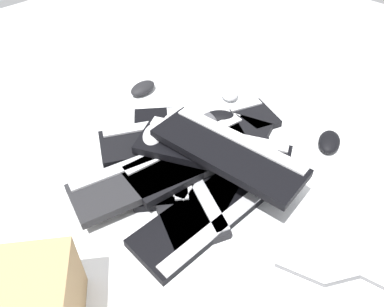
% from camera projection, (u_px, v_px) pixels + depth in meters
% --- Properties ---
extents(ground_plane, '(3.20, 3.20, 0.00)m').
position_uv_depth(ground_plane, '(205.00, 160.00, 1.15)').
color(ground_plane, white).
extents(keyboard_0, '(0.31, 0.46, 0.03)m').
position_uv_depth(keyboard_0, '(175.00, 183.00, 1.07)').
color(keyboard_0, black).
rests_on(keyboard_0, ground).
extents(keyboard_1, '(0.44, 0.16, 0.03)m').
position_uv_depth(keyboard_1, '(209.00, 212.00, 0.99)').
color(keyboard_1, black).
rests_on(keyboard_1, ground).
extents(keyboard_2, '(0.46, 0.28, 0.03)m').
position_uv_depth(keyboard_2, '(226.00, 160.00, 1.14)').
color(keyboard_2, black).
rests_on(keyboard_2, ground).
extents(keyboard_3, '(0.46, 0.30, 0.03)m').
position_uv_depth(keyboard_3, '(213.00, 127.00, 1.25)').
color(keyboard_3, black).
rests_on(keyboard_3, ground).
extents(keyboard_4, '(0.39, 0.44, 0.03)m').
position_uv_depth(keyboard_4, '(159.00, 152.00, 1.16)').
color(keyboard_4, black).
rests_on(keyboard_4, ground).
extents(keyboard_5, '(0.46, 0.26, 0.03)m').
position_uv_depth(keyboard_5, '(150.00, 175.00, 1.05)').
color(keyboard_5, '#232326').
rests_on(keyboard_5, keyboard_0).
extents(keyboard_6, '(0.46, 0.35, 0.03)m').
position_uv_depth(keyboard_6, '(172.00, 136.00, 1.17)').
color(keyboard_6, black).
rests_on(keyboard_6, keyboard_4).
extents(keyboard_7, '(0.46, 0.21, 0.03)m').
position_uv_depth(keyboard_7, '(197.00, 155.00, 1.11)').
color(keyboard_7, black).
rests_on(keyboard_7, keyboard_2).
extents(keyboard_8, '(0.33, 0.46, 0.03)m').
position_uv_depth(keyboard_8, '(213.00, 149.00, 1.08)').
color(keyboard_8, black).
rests_on(keyboard_8, keyboard_7).
extents(keyboard_9, '(0.20, 0.45, 0.03)m').
position_uv_depth(keyboard_9, '(228.00, 152.00, 1.03)').
color(keyboard_9, black).
rests_on(keyboard_9, keyboard_8).
extents(mouse_0, '(0.13, 0.10, 0.04)m').
position_uv_depth(mouse_0, '(207.00, 122.00, 1.21)').
color(mouse_0, '#4C4C51').
rests_on(mouse_0, keyboard_3).
extents(mouse_1, '(0.12, 0.08, 0.04)m').
position_uv_depth(mouse_1, '(143.00, 88.00, 1.41)').
color(mouse_1, black).
rests_on(mouse_1, ground).
extents(mouse_2, '(0.12, 0.12, 0.04)m').
position_uv_depth(mouse_2, '(220.00, 118.00, 1.23)').
color(mouse_2, black).
rests_on(mouse_2, keyboard_3).
extents(mouse_3, '(0.12, 0.13, 0.04)m').
position_uv_depth(mouse_3, '(229.00, 92.00, 1.40)').
color(mouse_3, silver).
rests_on(mouse_3, ground).
extents(mouse_4, '(0.13, 0.12, 0.04)m').
position_uv_depth(mouse_4, '(154.00, 135.00, 1.12)').
color(mouse_4, '#B7B7BC').
rests_on(mouse_4, keyboard_6).
extents(mouse_5, '(0.12, 0.08, 0.04)m').
position_uv_depth(mouse_5, '(178.00, 118.00, 1.18)').
color(mouse_5, '#B7B7BC').
rests_on(mouse_5, keyboard_6).
extents(mouse_6, '(0.13, 0.10, 0.04)m').
position_uv_depth(mouse_6, '(329.00, 142.00, 1.19)').
color(mouse_6, black).
rests_on(mouse_6, ground).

